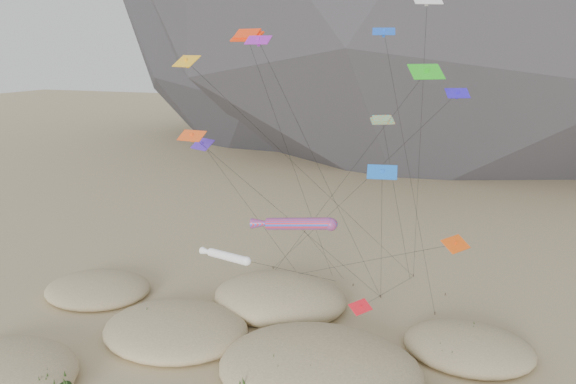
% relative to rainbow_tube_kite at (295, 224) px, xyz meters
% --- Properties ---
extents(dunes, '(50.84, 38.32, 3.66)m').
position_rel_rainbow_tube_kite_xyz_m(dunes, '(-1.91, -4.88, -10.31)').
color(dunes, '#CCB789').
rests_on(dunes, ground).
extents(dune_grass, '(42.02, 29.20, 1.56)m').
position_rel_rainbow_tube_kite_xyz_m(dune_grass, '(-0.63, -7.20, -10.14)').
color(dune_grass, black).
rests_on(dune_grass, ground).
extents(kite_stakes, '(19.74, 8.82, 0.30)m').
position_rel_rainbow_tube_kite_xyz_m(kite_stakes, '(2.37, 13.55, -10.86)').
color(kite_stakes, '#3F2D1E').
rests_on(kite_stakes, ground).
extents(rainbow_tube_kite, '(7.54, 15.89, 11.85)m').
position_rel_rainbow_tube_kite_xyz_m(rainbow_tube_kite, '(0.00, 0.00, 0.00)').
color(rainbow_tube_kite, '#FE1D1A').
rests_on(rainbow_tube_kite, ground).
extents(white_tube_kite, '(7.50, 19.24, 9.42)m').
position_rel_rainbow_tube_kite_xyz_m(white_tube_kite, '(-4.68, -3.58, -2.18)').
color(white_tube_kite, white).
rests_on(white_tube_kite, ground).
extents(orange_parafoil, '(6.11, 13.67, 26.74)m').
position_rel_rainbow_tube_kite_xyz_m(orange_parafoil, '(-5.45, 3.26, 14.91)').
color(orange_parafoil, red).
rests_on(orange_parafoil, ground).
extents(multi_parafoil, '(2.62, 13.48, 19.69)m').
position_rel_rainbow_tube_kite_xyz_m(multi_parafoil, '(6.01, 5.13, 7.96)').
color(multi_parafoil, orange).
rests_on(multi_parafoil, ground).
extents(delta_kites, '(25.74, 22.82, 29.19)m').
position_rel_rainbow_tube_kite_xyz_m(delta_kites, '(2.39, 2.47, 8.24)').
color(delta_kites, purple).
rests_on(delta_kites, ground).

